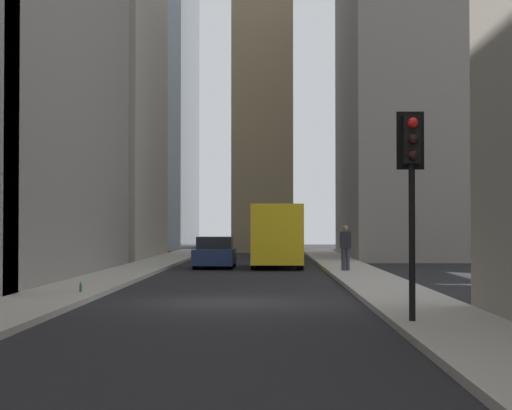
% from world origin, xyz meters
% --- Properties ---
extents(ground_plane, '(135.00, 135.00, 0.00)m').
position_xyz_m(ground_plane, '(0.00, 0.00, 0.00)').
color(ground_plane, black).
extents(sidewalk_right, '(90.00, 2.20, 0.14)m').
position_xyz_m(sidewalk_right, '(0.00, 4.50, 0.07)').
color(sidewalk_right, '#A8A399').
rests_on(sidewalk_right, ground_plane).
extents(sidewalk_left, '(90.00, 2.20, 0.14)m').
position_xyz_m(sidewalk_left, '(0.00, -4.50, 0.07)').
color(sidewalk_left, '#A8A399').
rests_on(sidewalk_left, ground_plane).
extents(building_left_far, '(15.91, 10.00, 20.47)m').
position_xyz_m(building_left_far, '(30.73, -10.60, 10.23)').
color(building_left_far, gray).
rests_on(building_left_far, ground_plane).
extents(building_right_far, '(13.89, 10.00, 22.20)m').
position_xyz_m(building_right_far, '(28.47, 10.60, 11.10)').
color(building_right_far, '#A8A091').
rests_on(building_right_far, ground_plane).
extents(church_spire, '(4.78, 4.78, 32.75)m').
position_xyz_m(church_spire, '(41.61, -0.54, 17.13)').
color(church_spire, '#9E8966').
rests_on(church_spire, ground_plane).
extents(delivery_truck, '(6.46, 2.25, 2.84)m').
position_xyz_m(delivery_truck, '(18.12, -1.40, 1.46)').
color(delivery_truck, yellow).
rests_on(delivery_truck, ground_plane).
extents(sedan_navy, '(4.30, 1.78, 1.42)m').
position_xyz_m(sedan_navy, '(17.86, 1.40, 0.66)').
color(sedan_navy, navy).
rests_on(sedan_navy, ground_plane).
extents(traffic_light_foreground, '(0.43, 0.52, 3.94)m').
position_xyz_m(traffic_light_foreground, '(-5.55, -3.76, 3.03)').
color(traffic_light_foreground, black).
rests_on(traffic_light_foreground, sidewalk_left).
extents(pedestrian, '(0.26, 0.44, 1.80)m').
position_xyz_m(pedestrian, '(12.99, -4.10, 1.12)').
color(pedestrian, '#33333D').
rests_on(pedestrian, sidewalk_left).
extents(discarded_bottle, '(0.07, 0.07, 0.27)m').
position_xyz_m(discarded_bottle, '(1.47, 3.97, 0.25)').
color(discarded_bottle, '#236033').
rests_on(discarded_bottle, sidewalk_right).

